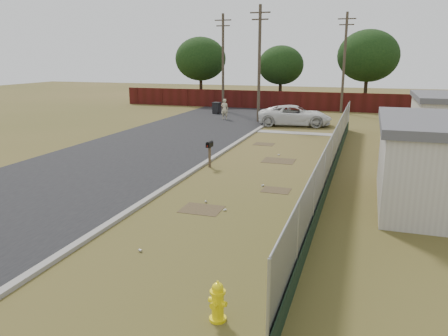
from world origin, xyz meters
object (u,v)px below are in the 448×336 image
(fire_hydrant, at_px, (218,302))
(pickup_truck, at_px, (295,115))
(trash_bin, at_px, (217,108))
(mailbox, at_px, (210,147))
(pedestrian, at_px, (225,109))

(fire_hydrant, height_order, pickup_truck, pickup_truck)
(trash_bin, bearing_deg, fire_hydrant, -70.75)
(mailbox, bearing_deg, trash_bin, 108.27)
(mailbox, height_order, pedestrian, pedestrian)
(pickup_truck, xyz_separation_m, pedestrian, (-6.12, 1.46, 0.09))
(mailbox, xyz_separation_m, trash_bin, (-6.31, 19.13, -0.46))
(fire_hydrant, height_order, trash_bin, trash_bin)
(fire_hydrant, bearing_deg, pickup_truck, 96.04)
(mailbox, xyz_separation_m, pickup_truck, (1.71, 14.26, -0.23))
(fire_hydrant, xyz_separation_m, pedestrian, (-8.87, 27.44, 0.46))
(mailbox, bearing_deg, pickup_truck, 83.17)
(mailbox, relative_size, pedestrian, 0.73)
(pickup_truck, bearing_deg, fire_hydrant, 176.92)
(trash_bin, bearing_deg, pedestrian, -60.83)
(pedestrian, xyz_separation_m, trash_bin, (-1.90, 3.40, -0.32))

